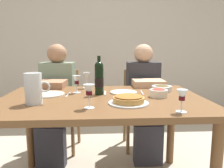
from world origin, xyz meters
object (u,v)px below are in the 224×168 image
wine_bottle (99,78)px  wine_glass_centre (86,77)px  dinner_plate_right_setting (124,92)px  wine_glass_left_diner (182,96)px  wine_glass_right_diner (77,81)px  chair_right (140,103)px  dinner_plate_left_setting (49,94)px  wine_glass_spare (89,91)px  diner_left (56,98)px  dining_table (102,110)px  diner_right (145,97)px  olive_bowl (162,88)px  water_pitcher (34,90)px  chair_left (62,104)px  baked_tart (129,100)px  salad_bowl (159,93)px

wine_bottle → wine_glass_centre: (-0.11, 0.28, -0.03)m
dinner_plate_right_setting → wine_glass_left_diner: bearing=-64.3°
wine_glass_right_diner → chair_right: bearing=46.0°
wine_glass_left_diner → dinner_plate_left_setting: (-0.86, 0.52, -0.09)m
wine_glass_spare → diner_left: 1.03m
wine_bottle → diner_left: bearing=130.2°
wine_bottle → dining_table: bearing=-79.7°
diner_right → olive_bowl: bearing=98.5°
water_pitcher → chair_right: (0.90, 1.02, -0.35)m
diner_right → wine_glass_right_diner: bearing=34.6°
wine_bottle → chair_left: wine_bottle is taller
dining_table → water_pitcher: bearing=-160.9°
water_pitcher → baked_tart: bearing=-3.3°
dinner_plate_right_setting → baked_tart: bearing=-91.0°
chair_left → chair_right: same height
wine_bottle → salad_bowl: size_ratio=2.25×
baked_tart → olive_bowl: baked_tart is taller
dining_table → wine_bottle: (-0.02, 0.12, 0.22)m
water_pitcher → dinner_plate_right_setting: (0.63, 0.31, -0.08)m
water_pitcher → diner_right: diner_right is taller
salad_bowl → diner_left: size_ratio=0.12×
water_pitcher → wine_glass_left_diner: 0.93m
wine_glass_left_diner → chair_left: wine_glass_left_diner is taller
dinner_plate_right_setting → wine_bottle: bearing=-168.0°
dinner_plate_right_setting → chair_right: bearing=68.8°
wine_glass_spare → chair_right: 1.32m
dining_table → dinner_plate_right_setting: dinner_plate_right_setting is taller
salad_bowl → chair_right: (0.03, 0.87, -0.30)m
wine_bottle → wine_glass_spare: wine_bottle is taller
wine_glass_left_diner → wine_glass_spare: (-0.53, 0.12, 0.01)m
dinner_plate_right_setting → chair_left: chair_left is taller
wine_glass_right_diner → chair_right: 1.01m
wine_glass_spare → dinner_plate_left_setting: size_ratio=0.60×
olive_bowl → chair_left: chair_left is taller
wine_glass_right_diner → diner_right: bearing=34.1°
wine_bottle → diner_right: bearing=47.5°
olive_bowl → salad_bowl: bearing=-111.1°
baked_tart → wine_glass_centre: size_ratio=1.84×
wine_bottle → water_pitcher: 0.51m
wine_glass_left_diner → wine_glass_right_diner: size_ratio=0.93×
chair_right → diner_right: size_ratio=0.75×
wine_glass_right_diner → dinner_plate_left_setting: 0.24m
salad_bowl → wine_glass_right_diner: size_ratio=0.94×
diner_left → olive_bowl: bearing=162.0°
diner_left → diner_right: bearing=-175.0°
diner_left → chair_left: bearing=-89.1°
salad_bowl → chair_left: (-0.86, 0.87, -0.30)m
wine_glass_right_diner → diner_right: (0.65, 0.44, -0.24)m
wine_glass_spare → salad_bowl: bearing=29.1°
dining_table → wine_glass_left_diner: wine_glass_left_diner is taller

